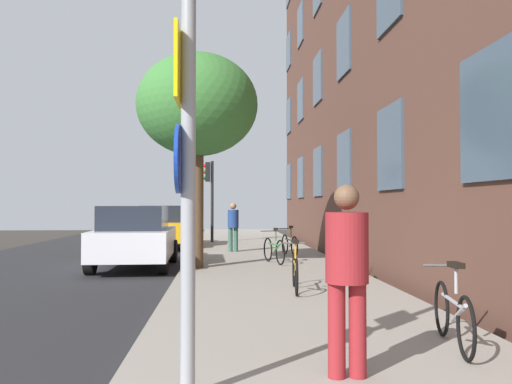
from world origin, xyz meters
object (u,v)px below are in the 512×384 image
at_px(bicycle_4, 290,244).
at_px(car_0, 136,236).
at_px(sign_post, 185,157).
at_px(bicycle_0, 453,314).
at_px(pedestrian_0, 347,267).
at_px(tree_near, 197,106).
at_px(bicycle_1, 295,271).
at_px(bicycle_2, 339,262).
at_px(traffic_light, 210,186).
at_px(car_1, 166,226).
at_px(bicycle_3, 274,249).
at_px(pedestrian_1, 233,224).

xyz_separation_m(bicycle_4, car_0, (-4.30, -2.05, 0.37)).
relative_size(sign_post, bicycle_4, 2.27).
distance_m(bicycle_0, bicycle_4, 10.73).
relative_size(sign_post, pedestrian_0, 2.07).
distance_m(tree_near, car_0, 3.76).
relative_size(bicycle_1, bicycle_2, 1.10).
bearing_deg(pedestrian_0, traffic_light, 95.05).
xyz_separation_m(traffic_light, pedestrian_0, (1.58, -17.87, -1.32)).
bearing_deg(car_1, traffic_light, 49.10).
relative_size(tree_near, car_0, 1.21).
height_order(bicycle_1, car_0, car_0).
distance_m(tree_near, pedestrian_0, 9.29).
bearing_deg(traffic_light, sign_post, -89.48).
height_order(traffic_light, bicycle_3, traffic_light).
bearing_deg(pedestrian_1, bicycle_1, -83.72).
height_order(bicycle_2, bicycle_3, bicycle_3).
bearing_deg(car_1, car_0, -91.48).
distance_m(bicycle_1, pedestrian_0, 4.94).
xyz_separation_m(pedestrian_0, car_1, (-3.17, 16.03, -0.26)).
xyz_separation_m(traffic_light, bicycle_3, (1.86, -8.32, -1.94)).
relative_size(traffic_light, bicycle_4, 2.14).
bearing_deg(bicycle_1, bicycle_3, 89.06).
bearing_deg(bicycle_0, bicycle_4, 92.19).
relative_size(bicycle_0, pedestrian_0, 0.97).
bearing_deg(traffic_light, bicycle_0, -80.11).
bearing_deg(traffic_light, car_0, -102.00).
distance_m(bicycle_0, car_1, 15.77).
bearing_deg(car_0, bicycle_2, -34.05).
distance_m(bicycle_3, car_0, 3.64).
height_order(bicycle_2, pedestrian_0, pedestrian_0).
bearing_deg(car_0, traffic_light, 78.00).
bearing_deg(tree_near, sign_post, -88.16).
relative_size(bicycle_4, car_1, 0.38).
relative_size(bicycle_3, bicycle_4, 1.00).
distance_m(tree_near, bicycle_3, 4.22).
distance_m(pedestrian_1, car_0, 4.48).
xyz_separation_m(traffic_light, bicycle_2, (2.92, -11.43, -1.95)).
bearing_deg(bicycle_0, pedestrian_1, 99.63).
relative_size(traffic_light, bicycle_2, 2.15).
bearing_deg(bicycle_2, car_0, 145.95).
distance_m(bicycle_3, car_1, 7.35).
distance_m(traffic_light, bicycle_3, 8.74).
bearing_deg(sign_post, pedestrian_0, 15.62).
distance_m(sign_post, bicycle_1, 5.75).
relative_size(bicycle_1, bicycle_4, 1.09).
relative_size(bicycle_0, bicycle_3, 1.07).
xyz_separation_m(tree_near, pedestrian_0, (1.70, -8.64, -2.99)).
bearing_deg(bicycle_0, pedestrian_0, -145.85).
distance_m(bicycle_3, pedestrian_0, 9.57).
relative_size(bicycle_2, pedestrian_1, 0.97).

